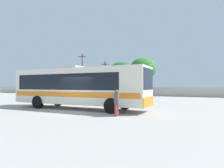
% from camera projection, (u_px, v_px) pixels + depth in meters
% --- Properties ---
extents(ground_plane, '(300.00, 300.00, 0.00)m').
position_uv_depth(ground_plane, '(124.00, 101.00, 23.36)').
color(ground_plane, '#A3A099').
extents(perimeter_wall, '(80.00, 0.30, 1.63)m').
position_uv_depth(perimeter_wall, '(149.00, 91.00, 35.19)').
color(perimeter_wall, '#B2AD9E').
rests_on(perimeter_wall, ground_plane).
extents(coach_bus_cream_orange, '(11.68, 2.96, 3.48)m').
position_uv_depth(coach_bus_cream_orange, '(77.00, 86.00, 15.74)').
color(coach_bus_cream_orange, silver).
rests_on(coach_bus_cream_orange, ground_plane).
extents(attendant_by_bus_door, '(0.41, 0.41, 1.64)m').
position_uv_depth(attendant_by_bus_door, '(117.00, 101.00, 11.80)').
color(attendant_by_bus_door, '#99383D').
rests_on(attendant_by_bus_door, ground_plane).
extents(parked_car_leftmost_maroon, '(4.42, 2.13, 1.44)m').
position_uv_depth(parked_car_leftmost_maroon, '(74.00, 91.00, 37.69)').
color(parked_car_leftmost_maroon, maroon).
rests_on(parked_car_leftmost_maroon, ground_plane).
extents(parked_car_second_red, '(4.30, 2.11, 1.52)m').
position_uv_depth(parked_car_second_red, '(99.00, 91.00, 35.20)').
color(parked_car_second_red, red).
rests_on(parked_car_second_red, ground_plane).
extents(parked_car_third_red, '(4.68, 2.26, 1.51)m').
position_uv_depth(parked_car_third_red, '(134.00, 92.00, 31.90)').
color(parked_car_third_red, red).
rests_on(parked_car_third_red, ground_plane).
extents(utility_pole_near, '(1.80, 0.30, 9.05)m').
position_uv_depth(utility_pole_near, '(82.00, 73.00, 43.34)').
color(utility_pole_near, '#4C3823').
rests_on(utility_pole_near, ground_plane).
extents(utility_pole_far, '(1.80, 0.40, 7.16)m').
position_uv_depth(utility_pole_far, '(105.00, 77.00, 42.09)').
color(utility_pole_far, '#4C3823').
rests_on(utility_pole_far, ground_plane).
extents(roadside_tree_left, '(3.73, 3.73, 6.27)m').
position_uv_depth(roadside_tree_left, '(77.00, 74.00, 46.40)').
color(roadside_tree_left, brown).
rests_on(roadside_tree_left, ground_plane).
extents(roadside_tree_midleft, '(5.75, 5.75, 6.72)m').
position_uv_depth(roadside_tree_midleft, '(121.00, 74.00, 39.90)').
color(roadside_tree_midleft, brown).
rests_on(roadside_tree_midleft, ground_plane).
extents(roadside_tree_midright, '(5.30, 5.30, 7.59)m').
position_uv_depth(roadside_tree_midright, '(143.00, 69.00, 39.26)').
color(roadside_tree_midright, brown).
rests_on(roadside_tree_midright, ground_plane).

